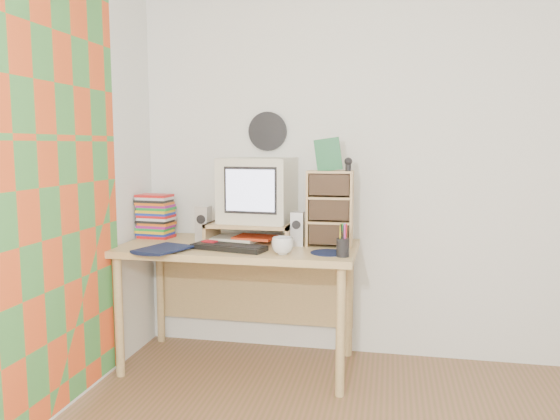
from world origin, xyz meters
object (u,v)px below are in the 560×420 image
at_px(dvd_stack, 156,215).
at_px(cd_rack, 330,209).
at_px(keyboard, 229,247).
at_px(crt_monitor, 257,190).
at_px(desk, 242,265).
at_px(mug, 283,246).
at_px(diary, 148,245).

distance_m(dvd_stack, cd_rack, 1.14).
relative_size(keyboard, cd_rack, 0.97).
bearing_deg(cd_rack, crt_monitor, 170.09).
xyz_separation_m(desk, mug, (0.31, -0.28, 0.18)).
bearing_deg(mug, keyboard, 169.35).
bearing_deg(diary, desk, 51.83).
height_order(cd_rack, mug, cd_rack).
bearing_deg(keyboard, crt_monitor, 86.61).
distance_m(keyboard, mug, 0.33).
distance_m(crt_monitor, cd_rack, 0.48).
relative_size(dvd_stack, diary, 1.11).
relative_size(crt_monitor, keyboard, 0.96).
xyz_separation_m(desk, diary, (-0.46, -0.32, 0.16)).
bearing_deg(desk, dvd_stack, 171.73).
bearing_deg(crt_monitor, mug, -52.75).
height_order(crt_monitor, cd_rack, crt_monitor).
distance_m(desk, diary, 0.58).
bearing_deg(keyboard, cd_rack, 35.70).
relative_size(dvd_stack, cd_rack, 0.66).
height_order(cd_rack, diary, cd_rack).
distance_m(desk, mug, 0.46).
bearing_deg(mug, cd_rack, 52.47).
height_order(keyboard, mug, mug).
distance_m(crt_monitor, mug, 0.51).
xyz_separation_m(desk, keyboard, (-0.01, -0.22, 0.15)).
xyz_separation_m(crt_monitor, dvd_stack, (-0.67, -0.00, -0.17)).
bearing_deg(crt_monitor, dvd_stack, -175.28).
distance_m(dvd_stack, mug, 0.98).
height_order(dvd_stack, cd_rack, cd_rack).
xyz_separation_m(crt_monitor, diary, (-0.54, -0.40, -0.29)).
relative_size(crt_monitor, mug, 3.48).
bearing_deg(cd_rack, diary, -162.40).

